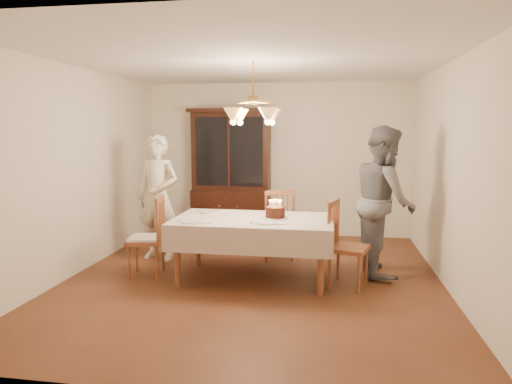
% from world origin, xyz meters
% --- Properties ---
extents(ground, '(5.00, 5.00, 0.00)m').
position_xyz_m(ground, '(0.00, 0.00, 0.00)').
color(ground, '#512817').
rests_on(ground, ground).
extents(room_shell, '(5.00, 5.00, 5.00)m').
position_xyz_m(room_shell, '(0.00, 0.00, 1.58)').
color(room_shell, white).
rests_on(room_shell, ground).
extents(dining_table, '(1.90, 1.10, 0.76)m').
position_xyz_m(dining_table, '(0.00, 0.00, 0.68)').
color(dining_table, brown).
rests_on(dining_table, ground).
extents(china_hutch, '(1.38, 0.54, 2.16)m').
position_xyz_m(china_hutch, '(-0.76, 2.25, 1.04)').
color(china_hutch, black).
rests_on(china_hutch, ground).
extents(chair_far_side, '(0.55, 0.54, 1.00)m').
position_xyz_m(chair_far_side, '(0.18, 0.93, 0.44)').
color(chair_far_side, brown).
rests_on(chair_far_side, ground).
extents(chair_left_end, '(0.48, 0.50, 1.00)m').
position_xyz_m(chair_left_end, '(-1.33, -0.08, 0.45)').
color(chair_left_end, brown).
rests_on(chair_left_end, ground).
extents(chair_right_end, '(0.53, 0.54, 1.00)m').
position_xyz_m(chair_right_end, '(1.12, -0.05, 0.44)').
color(chair_right_end, brown).
rests_on(chair_right_end, ground).
extents(elderly_woman, '(0.72, 0.56, 1.75)m').
position_xyz_m(elderly_woman, '(-1.47, 0.67, 0.88)').
color(elderly_woman, white).
rests_on(elderly_woman, ground).
extents(adult_in_grey, '(0.81, 0.99, 1.87)m').
position_xyz_m(adult_in_grey, '(1.57, 0.51, 0.93)').
color(adult_in_grey, slate).
rests_on(adult_in_grey, ground).
extents(birthday_cake, '(0.30, 0.30, 0.22)m').
position_xyz_m(birthday_cake, '(0.26, 0.04, 0.83)').
color(birthday_cake, white).
rests_on(birthday_cake, dining_table).
extents(place_setting_near_left, '(0.40, 0.26, 0.02)m').
position_xyz_m(place_setting_near_left, '(-0.64, -0.35, 0.77)').
color(place_setting_near_left, white).
rests_on(place_setting_near_left, dining_table).
extents(place_setting_near_right, '(0.40, 0.25, 0.02)m').
position_xyz_m(place_setting_near_right, '(0.21, -0.27, 0.77)').
color(place_setting_near_right, white).
rests_on(place_setting_near_right, dining_table).
extents(place_setting_far_left, '(0.41, 0.26, 0.02)m').
position_xyz_m(place_setting_far_left, '(-0.60, 0.29, 0.77)').
color(place_setting_far_left, white).
rests_on(place_setting_far_left, dining_table).
extents(chandelier, '(0.62, 0.62, 0.73)m').
position_xyz_m(chandelier, '(-0.00, -0.00, 1.98)').
color(chandelier, '#BF8C3F').
rests_on(chandelier, ground).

